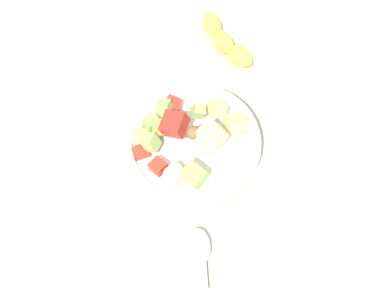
{
  "coord_description": "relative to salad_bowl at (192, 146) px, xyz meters",
  "views": [
    {
      "loc": [
        0.32,
        -0.04,
        0.72
      ],
      "look_at": [
        -0.01,
        0.01,
        0.05
      ],
      "focal_mm": 43.17,
      "sensor_mm": 36.0,
      "label": 1
    }
  ],
  "objects": [
    {
      "name": "placemat",
      "position": [
        0.01,
        -0.01,
        -0.04
      ],
      "size": [
        0.51,
        0.36,
        0.01
      ],
      "primitive_type": "cube",
      "color": "#BCB299",
      "rests_on": "ground_plane"
    },
    {
      "name": "serving_spoon",
      "position": [
        0.2,
        -0.01,
        -0.03
      ],
      "size": [
        0.21,
        0.04,
        0.01
      ],
      "color": "#B7B7BC",
      "rests_on": "placemat"
    },
    {
      "name": "banana_whole",
      "position": [
        -0.22,
        0.1,
        -0.02
      ],
      "size": [
        0.15,
        0.09,
        0.04
      ],
      "color": "yellow",
      "rests_on": "ground_plane"
    },
    {
      "name": "ground_plane",
      "position": [
        0.01,
        -0.01,
        -0.04
      ],
      "size": [
        2.4,
        2.4,
        0.0
      ],
      "primitive_type": "plane",
      "color": "silver"
    },
    {
      "name": "salad_bowl",
      "position": [
        0.0,
        0.0,
        0.0
      ],
      "size": [
        0.22,
        0.22,
        0.12
      ],
      "color": "white",
      "rests_on": "placemat"
    }
  ]
}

